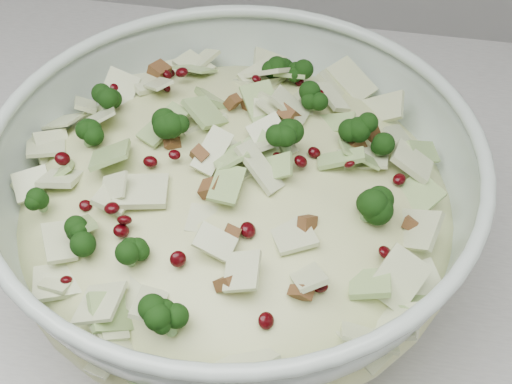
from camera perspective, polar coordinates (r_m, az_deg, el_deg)
mixing_bowl at (r=0.54m, az=-1.59°, el=-1.45°), size 0.46×0.46×0.14m
salad at (r=0.52m, az=-1.65°, el=0.24°), size 0.35×0.35×0.14m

